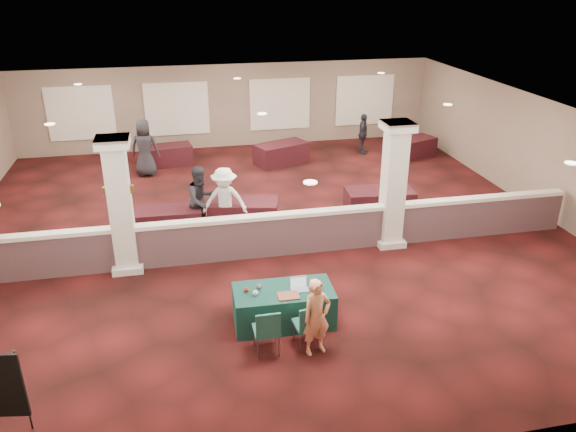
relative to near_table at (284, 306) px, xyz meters
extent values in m
plane|color=#471112|center=(0.35, 4.39, -0.38)|extent=(16.00, 16.00, 0.00)
cube|color=#7E6F57|center=(0.35, 12.39, 1.22)|extent=(16.00, 0.04, 3.20)
cube|color=#7E6F57|center=(0.35, -3.61, 1.22)|extent=(16.00, 0.04, 3.20)
cube|color=#7E6F57|center=(8.35, 4.39, 1.22)|extent=(0.04, 16.00, 3.20)
cube|color=white|center=(0.35, 4.39, 2.82)|extent=(16.00, 16.00, 0.02)
cube|color=#533841|center=(0.35, 2.89, 0.12)|extent=(15.60, 0.20, 1.00)
cube|color=white|center=(0.35, 2.89, 0.67)|extent=(15.60, 0.28, 0.10)
cube|color=silver|center=(-3.15, 2.89, 1.22)|extent=(0.50, 0.50, 3.20)
cube|color=silver|center=(-3.15, 2.89, -0.30)|extent=(0.70, 0.70, 0.16)
cube|color=silver|center=(-3.15, 2.89, 2.72)|extent=(0.72, 0.72, 0.20)
cube|color=silver|center=(3.35, 2.89, 1.22)|extent=(0.50, 0.50, 3.20)
cube|color=silver|center=(3.35, 2.89, -0.30)|extent=(0.70, 0.70, 0.16)
cube|color=silver|center=(3.35, 2.89, 2.72)|extent=(0.72, 0.72, 0.20)
cylinder|color=brown|center=(-3.43, 2.89, 1.62)|extent=(0.12, 0.12, 0.18)
cylinder|color=white|center=(-3.43, 2.89, 1.62)|extent=(0.09, 0.09, 0.10)
cylinder|color=brown|center=(-2.87, 2.89, 1.62)|extent=(0.12, 0.12, 0.18)
cylinder|color=white|center=(-2.87, 2.89, 1.62)|extent=(0.09, 0.09, 0.10)
cube|color=#0D3227|center=(0.00, 0.00, 0.00)|extent=(1.98, 1.03, 0.75)
cube|color=#1E5954|center=(0.28, -0.81, 0.08)|extent=(0.51, 0.51, 0.06)
cube|color=#1E5954|center=(0.30, -1.02, 0.33)|extent=(0.45, 0.09, 0.44)
cylinder|color=slate|center=(0.11, -1.02, -0.16)|extent=(0.03, 0.03, 0.42)
cylinder|color=slate|center=(0.49, -0.98, -0.16)|extent=(0.03, 0.03, 0.42)
cylinder|color=slate|center=(0.07, -0.64, -0.16)|extent=(0.03, 0.03, 0.42)
cylinder|color=slate|center=(0.46, -0.60, -0.16)|extent=(0.03, 0.03, 0.42)
cube|color=#1E5954|center=(-0.49, -0.84, 0.09)|extent=(0.48, 0.48, 0.06)
cube|color=#1E5954|center=(-0.49, -1.06, 0.34)|extent=(0.45, 0.05, 0.45)
cylinder|color=slate|center=(-0.68, -1.04, -0.16)|extent=(0.02, 0.02, 0.43)
cylinder|color=slate|center=(-0.29, -1.04, -0.16)|extent=(0.02, 0.02, 0.43)
cylinder|color=slate|center=(-0.68, -0.65, -0.16)|extent=(0.02, 0.02, 0.43)
cylinder|color=slate|center=(-0.29, -0.65, -0.16)|extent=(0.02, 0.02, 0.43)
cylinder|color=black|center=(-4.36, -2.00, 0.36)|extent=(0.03, 0.03, 1.47)
imported|color=#FF936E|center=(0.40, -1.04, 0.38)|extent=(0.61, 0.49, 1.50)
cube|color=black|center=(-2.15, 4.69, -0.03)|extent=(1.74, 0.91, 0.69)
cube|color=black|center=(-0.17, 4.69, 0.00)|extent=(2.01, 1.30, 0.75)
cube|color=black|center=(3.73, 4.69, 0.01)|extent=(1.97, 1.10, 0.77)
cube|color=black|center=(-2.15, 10.51, -0.02)|extent=(1.87, 1.13, 0.71)
cube|color=black|center=(1.89, 9.82, 0.00)|extent=(2.07, 1.55, 0.75)
cube|color=black|center=(6.85, 9.60, -0.02)|extent=(1.94, 1.42, 0.71)
imported|color=black|center=(-1.27, 4.59, 0.54)|extent=(1.01, 0.88, 1.84)
imported|color=silver|center=(-0.68, 4.39, 0.54)|extent=(1.26, 0.78, 1.83)
imported|color=black|center=(5.16, 10.39, 0.39)|extent=(0.78, 0.99, 1.52)
imported|color=black|center=(-2.84, 9.53, 0.59)|extent=(1.03, 0.68, 1.93)
cube|color=silver|center=(0.31, -0.06, 0.38)|extent=(0.35, 0.25, 0.02)
cube|color=silver|center=(0.31, 0.06, 0.51)|extent=(0.34, 0.02, 0.23)
cube|color=silver|center=(0.31, 0.05, 0.49)|extent=(0.31, 0.01, 0.20)
cube|color=#C1451E|center=(0.04, -0.26, 0.39)|extent=(0.42, 0.32, 0.03)
sphere|color=beige|center=(-0.57, -0.09, 0.43)|extent=(0.11, 0.11, 0.11)
sphere|color=maroon|center=(-0.72, 0.07, 0.43)|extent=(0.10, 0.10, 0.10)
sphere|color=#4B4C51|center=(-0.46, 0.14, 0.43)|extent=(0.11, 0.11, 0.11)
cube|color=red|center=(0.66, -0.31, 0.38)|extent=(0.12, 0.03, 0.01)
camera|label=1|loc=(-1.84, -9.25, 6.12)|focal=35.00mm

